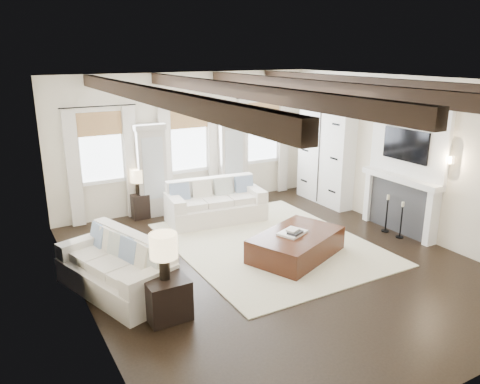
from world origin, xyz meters
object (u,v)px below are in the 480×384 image
side_table_front (166,297)px  side_table_back (140,206)px  sofa_left (119,269)px  ottoman (296,245)px  sofa_back (215,204)px

side_table_front → side_table_back: (0.98, 4.22, -0.02)m
sofa_left → side_table_front: sofa_left is taller
sofa_left → ottoman: (3.18, -0.35, -0.14)m
sofa_back → ottoman: (0.42, -2.51, -0.14)m
sofa_back → ottoman: bearing=-80.6°
sofa_back → sofa_left: 3.51m
sofa_back → side_table_back: sofa_back is taller
side_table_front → side_table_back: size_ratio=1.06×
sofa_left → side_table_back: 3.41m
sofa_left → side_table_back: bearing=66.8°
ottoman → side_table_front: (-2.82, -0.74, 0.07)m
sofa_left → side_table_back: (1.34, 3.14, -0.08)m
sofa_back → side_table_front: (-2.40, -3.24, -0.07)m
ottoman → sofa_back: bearing=76.9°
sofa_left → ottoman: 3.20m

